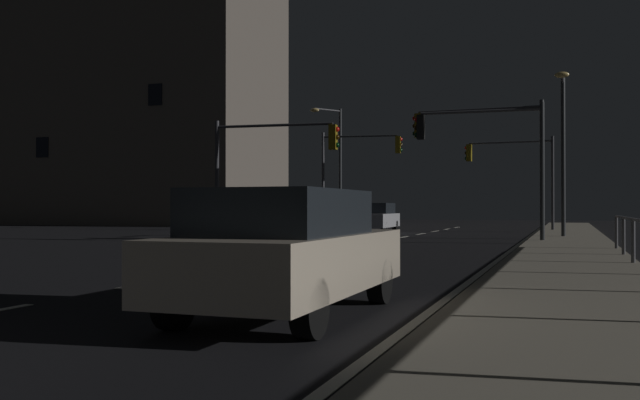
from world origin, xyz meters
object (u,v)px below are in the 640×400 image
object	(u,v)px
car	(287,250)
traffic_light_mid_right	(483,143)
traffic_light_near_right	(357,161)
building_distant	(142,76)
traffic_light_overhead_east	(482,142)
traffic_light_mid_left	(512,164)
street_lamp_mid_block	(563,138)
street_lamp_far_end	(336,156)
traffic_light_far_center	(272,154)
car_oncoming	(375,217)

from	to	relation	value
car	traffic_light_mid_right	xyz separation A→B (m)	(0.27, 18.76, 2.96)
traffic_light_near_right	building_distant	size ratio (longest dim) A/B	0.24
car	building_distant	distance (m)	49.59
traffic_light_overhead_east	traffic_light_mid_left	world-z (taller)	traffic_light_overhead_east
street_lamp_mid_block	street_lamp_far_end	bearing A→B (deg)	141.99
traffic_light_mid_right	building_distant	distance (m)	36.15
traffic_light_mid_left	street_lamp_far_end	world-z (taller)	street_lamp_far_end
car	traffic_light_far_center	bearing A→B (deg)	114.22
traffic_light_overhead_east	street_lamp_mid_block	bearing A→B (deg)	50.65
building_distant	traffic_light_mid_left	bearing A→B (deg)	-14.35
car_oncoming	building_distant	world-z (taller)	building_distant
traffic_light_overhead_east	street_lamp_far_end	bearing A→B (deg)	126.92
traffic_light_far_center	traffic_light_overhead_east	bearing A→B (deg)	14.55
car	street_lamp_mid_block	world-z (taller)	street_lamp_mid_block
car_oncoming	street_lamp_far_end	distance (m)	7.93
building_distant	street_lamp_mid_block	bearing A→B (deg)	-27.61
traffic_light_mid_left	car	bearing A→B (deg)	-90.67
traffic_light_far_center	car	bearing A→B (deg)	-65.78
traffic_light_overhead_east	building_distant	bearing A→B (deg)	145.09
traffic_light_near_right	street_lamp_mid_block	xyz separation A→B (m)	(11.07, -7.22, 0.23)
street_lamp_mid_block	building_distant	bearing A→B (deg)	152.39
car	car_oncoming	world-z (taller)	same
traffic_light_far_center	traffic_light_overhead_east	size ratio (longest dim) A/B	0.98
car	traffic_light_near_right	size ratio (longest dim) A/B	0.78
traffic_light_near_right	traffic_light_mid_left	bearing A→B (deg)	13.17
car_oncoming	traffic_light_mid_left	world-z (taller)	traffic_light_mid_left
car	traffic_light_overhead_east	world-z (taller)	traffic_light_overhead_east
car	street_lamp_mid_block	xyz separation A→B (m)	(3.10, 22.41, 3.40)
car	traffic_light_mid_right	world-z (taller)	traffic_light_mid_right
street_lamp_mid_block	traffic_light_near_right	bearing A→B (deg)	146.88
car_oncoming	traffic_light_far_center	size ratio (longest dim) A/B	0.88
traffic_light_overhead_east	building_distant	size ratio (longest dim) A/B	0.22
car	traffic_light_far_center	size ratio (longest dim) A/B	0.87
traffic_light_far_center	traffic_light_mid_right	bearing A→B (deg)	13.56
traffic_light_near_right	street_lamp_far_end	size ratio (longest dim) A/B	0.75
car_oncoming	building_distant	xyz separation A→B (m)	(-22.36, 11.79, 10.95)
traffic_light_far_center	traffic_light_mid_left	bearing A→B (deg)	61.60
traffic_light_mid_right	traffic_light_far_center	distance (m)	8.09
car	traffic_light_near_right	xyz separation A→B (m)	(-7.97, 29.64, 3.17)
car	traffic_light_far_center	xyz separation A→B (m)	(-7.59, 16.87, 2.63)
traffic_light_mid_right	street_lamp_mid_block	bearing A→B (deg)	52.21
traffic_light_far_center	street_lamp_far_end	distance (m)	16.30
traffic_light_near_right	traffic_light_mid_left	world-z (taller)	traffic_light_near_right
traffic_light_far_center	street_lamp_far_end	size ratio (longest dim) A/B	0.68
street_lamp_mid_block	traffic_light_overhead_east	bearing A→B (deg)	-129.35
street_lamp_far_end	car_oncoming	bearing A→B (deg)	-54.42
traffic_light_far_center	building_distant	bearing A→B (deg)	133.52
car_oncoming	traffic_light_near_right	bearing A→B (deg)	125.39
street_lamp_far_end	building_distant	size ratio (longest dim) A/B	0.32
building_distant	traffic_light_near_right	bearing A→B (deg)	-24.41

